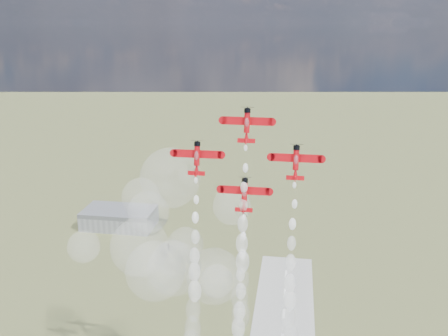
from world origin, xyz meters
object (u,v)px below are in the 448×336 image
plane_slot (244,194)px  hangar (119,218)px  plane_right (296,162)px  plane_left (197,157)px  plane_lead (247,124)px

plane_slot → hangar: bearing=121.7°
hangar → plane_right: size_ratio=3.69×
plane_slot → plane_left: bearing=171.6°
plane_left → plane_slot: size_ratio=1.00×
plane_left → plane_right: 27.24m
hangar → plane_slot: bearing=-58.3°
hangar → plane_right: (122.19, -173.76, 97.40)m
plane_right → plane_left: bearing=180.0°
plane_right → hangar: bearing=125.1°
hangar → plane_lead: (108.57, -171.76, 106.72)m
plane_lead → plane_slot: 19.07m
plane_right → plane_slot: size_ratio=1.00×
plane_lead → plane_right: (13.62, -2.00, -9.32)m
plane_right → plane_slot: (-13.62, -2.00, -9.32)m
plane_left → plane_right: size_ratio=1.00×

